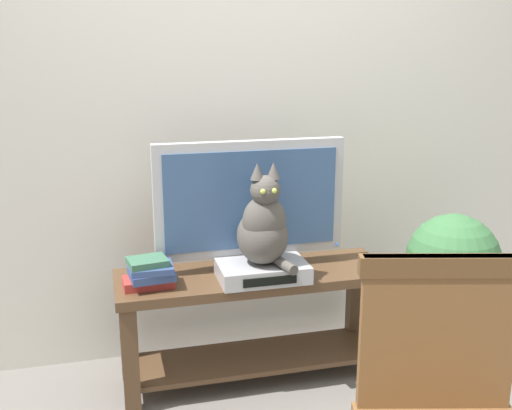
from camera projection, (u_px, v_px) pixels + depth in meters
name	position (u px, v px, depth m)	size (l,w,h in m)	color
back_wall	(241.00, 78.00, 2.99)	(7.00, 0.12, 2.80)	silver
tv_stand	(253.00, 307.00, 2.86)	(1.26, 0.40, 0.54)	#513823
tv	(250.00, 203.00, 2.78)	(0.88, 0.20, 0.61)	#B7B7BC
media_box	(262.00, 271.00, 2.72)	(0.40, 0.26, 0.08)	#ADADB2
cat	(264.00, 227.00, 2.66)	(0.23, 0.31, 0.46)	#514C47
wooden_chair	(446.00, 410.00, 1.69)	(0.58, 0.58, 0.99)	brown
book_stack	(150.00, 273.00, 2.63)	(0.23, 0.19, 0.13)	#B2332D
potted_plant	(451.00, 277.00, 2.85)	(0.43, 0.43, 0.81)	beige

